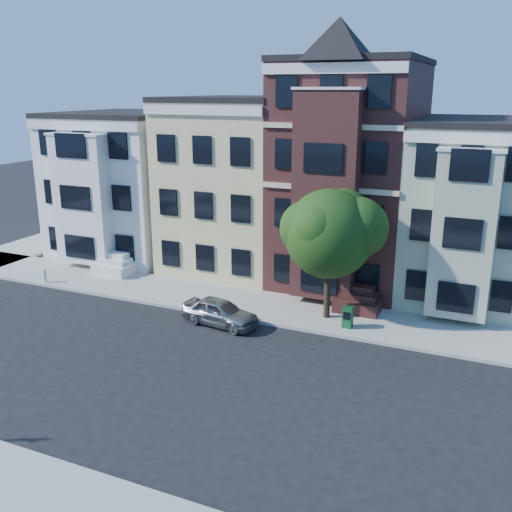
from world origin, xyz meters
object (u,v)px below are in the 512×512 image
at_px(fire_hydrant, 45,277).
at_px(newspaper_box, 348,317).
at_px(parked_car, 220,312).
at_px(street_tree, 329,240).

bearing_deg(fire_hydrant, newspaper_box, 2.26).
xyz_separation_m(parked_car, fire_hydrant, (-11.70, 1.10, -0.17)).
bearing_deg(fire_hydrant, street_tree, 5.34).
relative_size(parked_car, newspaper_box, 3.83).
bearing_deg(street_tree, fire_hydrant, -174.66).
bearing_deg(parked_car, newspaper_box, -64.88).
bearing_deg(newspaper_box, fire_hydrant, -175.63).
relative_size(parked_car, fire_hydrant, 5.93).
relative_size(street_tree, fire_hydrant, 12.10).
bearing_deg(newspaper_box, street_tree, 148.73).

